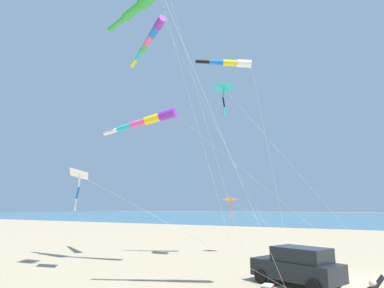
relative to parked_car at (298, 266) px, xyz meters
The scene contains 11 objects.
ground_plane 4.11m from the parked_car, 133.62° to the left, with size 600.00×600.00×0.00m, color tan.
ocean_water_strip 167.79m from the parked_car, behind, with size 240.00×600.00×0.01m, color #386B84.
parked_car is the anchor object (origin of this frame).
person_child_green_jacket 6.10m from the parked_car, behind, with size 0.44×0.36×1.33m.
kite_delta_striped_overhead 12.67m from the parked_car, 141.12° to the right, with size 5.65×9.90×4.69m.
kite_delta_orange_high_right 13.89m from the parked_car, 77.48° to the right, with size 1.78×14.06×6.30m.
kite_windsock_black_fish_shape 13.54m from the parked_car, 94.29° to the right, with size 8.34×15.95×10.65m.
kite_windsock_long_streamer_right 20.45m from the parked_car, 88.11° to the right, with size 1.51×11.40×19.54m.
kite_windsock_long_streamer_left 20.69m from the parked_car, 103.01° to the right, with size 5.09×12.87×18.75m.
kite_delta_teal_far_right 14.85m from the parked_car, 131.50° to the right, with size 2.15×11.10×13.57m.
kite_windsock_yellow_midlevel 16.99m from the parked_car, 136.80° to the right, with size 3.07×7.31×15.98m.
Camera 1 is at (19.88, 1.10, 3.74)m, focal length 30.35 mm.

